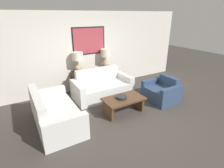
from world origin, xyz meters
name	(u,v)px	position (x,y,z in m)	size (l,w,h in m)	color
ground_plane	(129,118)	(0.00, 0.00, 0.00)	(20.00, 20.00, 0.00)	#3D3833
back_wall	(89,51)	(0.00, 2.47, 1.33)	(7.80, 0.12, 2.65)	beige
console_table	(93,80)	(0.00, 2.20, 0.36)	(1.51, 0.39, 0.73)	#332319
table_lamp_left	(78,60)	(-0.52, 2.20, 1.16)	(0.37, 0.37, 0.68)	tan
table_lamp_right	(106,56)	(0.52, 2.20, 1.16)	(0.37, 0.37, 0.68)	tan
couch_by_back_wall	(102,88)	(0.00, 1.51, 0.30)	(1.87, 0.94, 0.89)	silver
couch_by_side	(54,114)	(-1.74, 0.66, 0.30)	(0.94, 1.87, 0.89)	silver
coffee_table	(123,102)	(0.03, 0.30, 0.32)	(1.10, 0.64, 0.44)	#4C331E
decorative_bowl	(121,97)	(-0.03, 0.32, 0.47)	(0.30, 0.30, 0.07)	#232328
armchair_near_back_wall	(161,92)	(1.47, 0.31, 0.28)	(0.82, 0.96, 0.74)	navy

